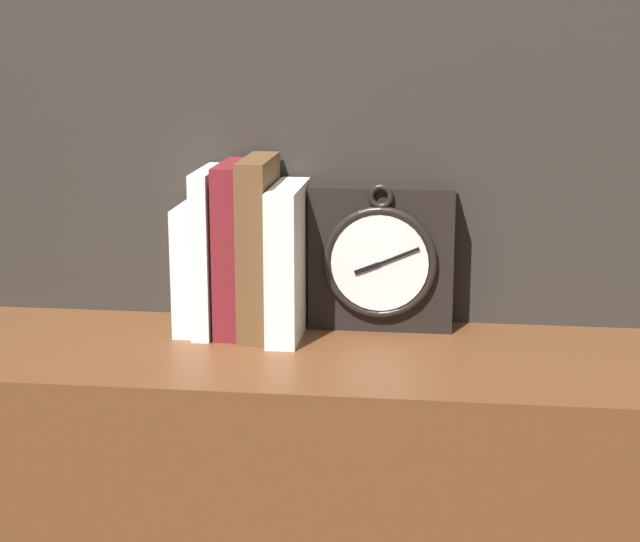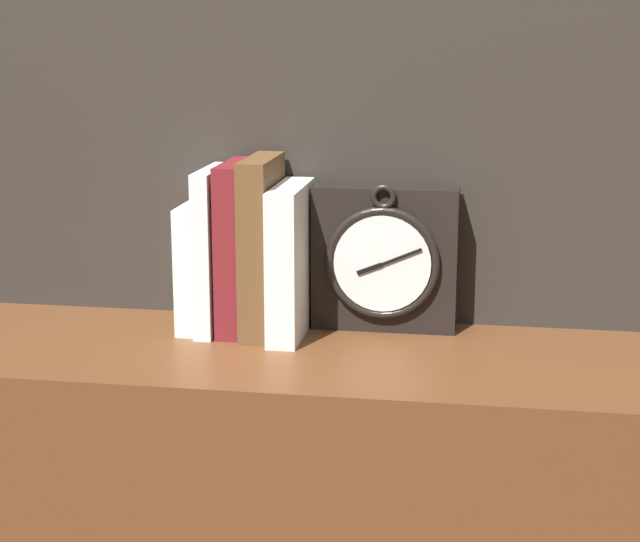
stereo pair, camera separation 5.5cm
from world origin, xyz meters
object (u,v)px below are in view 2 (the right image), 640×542
object	(u,v)px
book_slot3_brown	(262,246)
book_slot4_white	(291,261)
book_slot1_white	(213,250)
book_slot0_white	(196,266)
book_slot2_maroon	(237,247)
clock	(385,259)

from	to	relation	value
book_slot3_brown	book_slot4_white	world-z (taller)	book_slot3_brown
book_slot1_white	book_slot3_brown	distance (m)	0.07
book_slot0_white	book_slot2_maroon	size ratio (longest dim) A/B	0.75
book_slot1_white	book_slot3_brown	xyz separation A→B (m)	(0.07, -0.00, 0.01)
book_slot0_white	book_slot2_maroon	bearing A→B (deg)	-3.58
book_slot3_brown	book_slot1_white	bearing A→B (deg)	177.26
clock	book_slot3_brown	size ratio (longest dim) A/B	0.86
clock	book_slot3_brown	world-z (taller)	book_slot3_brown
book_slot3_brown	book_slot2_maroon	bearing A→B (deg)	171.29
clock	book_slot2_maroon	xyz separation A→B (m)	(-0.20, -0.03, 0.02)
book_slot1_white	book_slot2_maroon	world-z (taller)	book_slot2_maroon
book_slot1_white	book_slot4_white	size ratio (longest dim) A/B	1.09
book_slot0_white	book_slot2_maroon	distance (m)	0.07
clock	book_slot3_brown	xyz separation A→B (m)	(-0.17, -0.04, 0.02)
book_slot0_white	book_slot3_brown	bearing A→B (deg)	-5.53
book_slot2_maroon	book_slot0_white	bearing A→B (deg)	176.42
book_slot3_brown	book_slot0_white	bearing A→B (deg)	174.47
book_slot4_white	book_slot2_maroon	bearing A→B (deg)	170.47
book_slot0_white	book_slot1_white	size ratio (longest dim) A/B	0.78
clock	book_slot2_maroon	bearing A→B (deg)	-170.44
book_slot1_white	book_slot4_white	distance (m)	0.11
book_slot0_white	clock	bearing A→B (deg)	6.57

